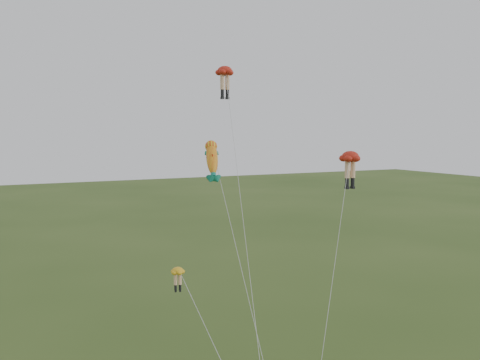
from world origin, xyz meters
name	(u,v)px	position (x,y,z in m)	size (l,w,h in m)	color
legs_kite_red_high	(225,77)	(1.96, 10.39, 20.53)	(3.36, 11.67, 21.42)	#B52012
legs_kite_red_mid	(350,161)	(9.08, 3.89, 14.12)	(7.18, 6.03, 14.89)	#B52012
legs_kite_yellow	(182,282)	(-5.43, 0.54, 7.72)	(3.31, 5.02, 8.56)	gold
fish_kite	(212,158)	(-1.18, 5.85, 14.48)	(1.90, 8.21, 15.98)	yellow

